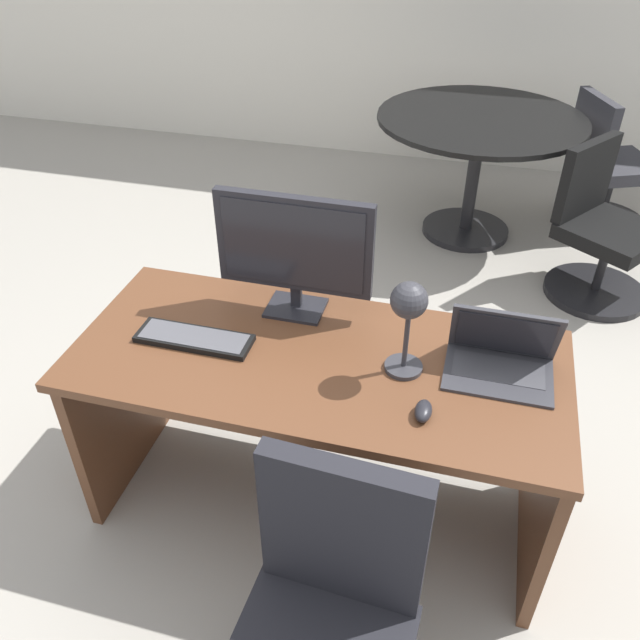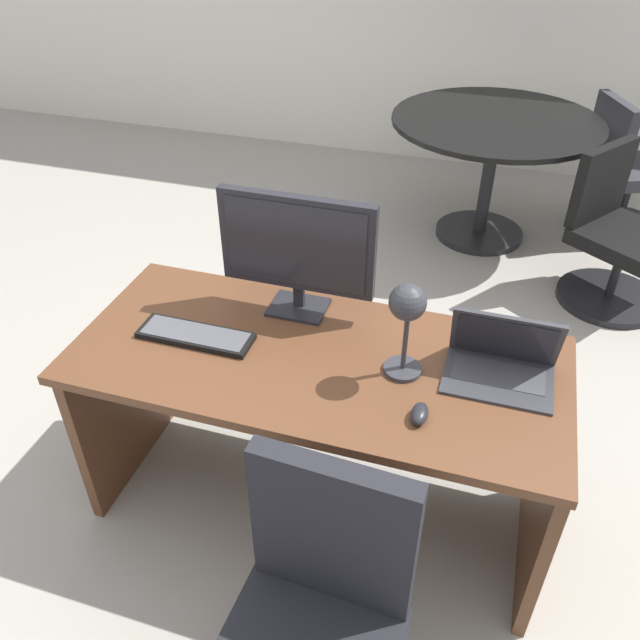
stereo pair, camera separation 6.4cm
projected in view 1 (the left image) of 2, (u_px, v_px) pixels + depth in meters
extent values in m
plane|color=gray|center=(386.00, 294.00, 3.67)|extent=(12.00, 12.00, 0.00)
cube|color=#56331E|center=(317.00, 360.00, 2.08)|extent=(1.60, 0.70, 0.03)
cube|color=#56331E|center=(122.00, 400.00, 2.46)|extent=(0.04, 0.62, 0.71)
cube|color=#56331E|center=(543.00, 484.00, 2.14)|extent=(0.04, 0.62, 0.71)
cube|color=#56331E|center=(335.00, 384.00, 2.48)|extent=(1.40, 0.02, 0.50)
cube|color=black|center=(296.00, 308.00, 2.27)|extent=(0.20, 0.16, 0.01)
cube|color=black|center=(296.00, 295.00, 2.25)|extent=(0.04, 0.02, 0.08)
cube|color=black|center=(294.00, 244.00, 2.12)|extent=(0.53, 0.04, 0.34)
cube|color=black|center=(292.00, 247.00, 2.10)|extent=(0.48, 0.00, 0.30)
cube|color=#2D2D33|center=(498.00, 374.00, 1.99)|extent=(0.33, 0.23, 0.01)
cube|color=#38383D|center=(498.00, 369.00, 2.00)|extent=(0.28, 0.13, 0.00)
cube|color=#2D2D33|center=(505.00, 332.00, 1.99)|extent=(0.33, 0.09, 0.21)
cube|color=black|center=(504.00, 335.00, 1.98)|extent=(0.29, 0.07, 0.17)
cube|color=black|center=(194.00, 339.00, 2.13)|extent=(0.39, 0.12, 0.02)
cube|color=#47474C|center=(194.00, 336.00, 2.12)|extent=(0.36, 0.10, 0.00)
ellipsoid|color=black|center=(423.00, 411.00, 1.84)|extent=(0.05, 0.09, 0.04)
cylinder|color=#2D2D33|center=(403.00, 367.00, 2.01)|extent=(0.12, 0.12, 0.01)
cylinder|color=#2D2D33|center=(406.00, 336.00, 1.94)|extent=(0.02, 0.02, 0.23)
sphere|color=#2D2D33|center=(409.00, 300.00, 1.83)|extent=(0.11, 0.11, 0.11)
cube|color=black|center=(342.00, 531.00, 1.64)|extent=(0.44, 0.08, 0.50)
cylinder|color=black|center=(465.00, 229.00, 4.25)|extent=(0.56, 0.56, 0.04)
cylinder|color=black|center=(473.00, 177.00, 4.03)|extent=(0.08, 0.08, 0.70)
cylinder|color=black|center=(482.00, 119.00, 3.81)|extent=(1.24, 1.24, 0.03)
cylinder|color=black|center=(600.00, 220.00, 4.35)|extent=(0.56, 0.56, 0.04)
cylinder|color=black|center=(607.00, 195.00, 4.25)|extent=(0.05, 0.05, 0.33)
cube|color=#2D2D33|center=(616.00, 166.00, 4.13)|extent=(0.60, 0.60, 0.08)
cube|color=#2D2D33|center=(593.00, 130.00, 3.95)|extent=(0.23, 0.43, 0.41)
cylinder|color=black|center=(594.00, 291.00, 3.66)|extent=(0.56, 0.56, 0.04)
cylinder|color=black|center=(602.00, 265.00, 3.55)|extent=(0.05, 0.05, 0.31)
cube|color=black|center=(612.00, 233.00, 3.44)|extent=(0.64, 0.64, 0.08)
cube|color=black|center=(587.00, 178.00, 3.43)|extent=(0.30, 0.39, 0.41)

